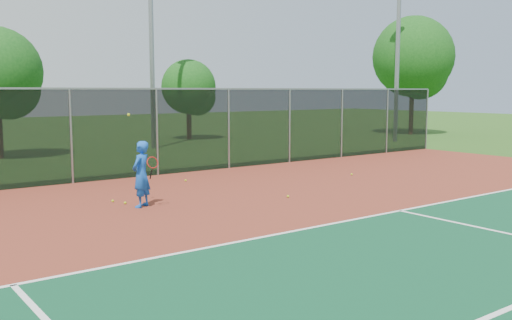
# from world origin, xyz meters

# --- Properties ---
(ground) EXTENTS (120.00, 120.00, 0.00)m
(ground) POSITION_xyz_m (0.00, 0.00, 0.00)
(ground) COLOR #265117
(ground) RESTS_ON ground
(court_apron) EXTENTS (30.00, 20.00, 0.02)m
(court_apron) POSITION_xyz_m (0.00, 2.00, 0.01)
(court_apron) COLOR maroon
(court_apron) RESTS_ON ground
(fence_back) EXTENTS (30.00, 0.06, 3.03)m
(fence_back) POSITION_xyz_m (0.00, 12.00, 1.56)
(fence_back) COLOR black
(fence_back) RESTS_ON court_apron
(tennis_player) EXTENTS (0.73, 0.75, 2.38)m
(tennis_player) POSITION_xyz_m (-2.86, 7.24, 0.86)
(tennis_player) COLOR blue
(tennis_player) RESTS_ON court_apron
(practice_ball_1) EXTENTS (0.07, 0.07, 0.07)m
(practice_ball_1) POSITION_xyz_m (-3.21, 8.27, 0.06)
(practice_ball_1) COLOR #B1CE17
(practice_ball_1) RESTS_ON court_apron
(practice_ball_2) EXTENTS (0.07, 0.07, 0.07)m
(practice_ball_2) POSITION_xyz_m (0.93, 6.00, 0.06)
(practice_ball_2) COLOR #B1CE17
(practice_ball_2) RESTS_ON court_apron
(practice_ball_3) EXTENTS (0.07, 0.07, 0.07)m
(practice_ball_3) POSITION_xyz_m (5.38, 7.88, 0.06)
(practice_ball_3) COLOR #B1CE17
(practice_ball_3) RESTS_ON court_apron
(practice_ball_4) EXTENTS (0.07, 0.07, 0.07)m
(practice_ball_4) POSITION_xyz_m (-3.06, 7.83, 0.06)
(practice_ball_4) COLOR #B1CE17
(practice_ball_4) RESTS_ON court_apron
(practice_ball_5) EXTENTS (0.07, 0.07, 0.07)m
(practice_ball_5) POSITION_xyz_m (0.06, 10.15, 0.06)
(practice_ball_5) COLOR #B1CE17
(practice_ball_5) RESTS_ON court_apron
(floodlight_ne) EXTENTS (0.90, 0.40, 13.36)m
(floodlight_ne) POSITION_xyz_m (17.19, 15.78, 7.47)
(floodlight_ne) COLOR gray
(floodlight_ne) RESTS_ON ground
(tree_back_mid) EXTENTS (3.28, 3.28, 4.82)m
(tree_back_mid) POSITION_xyz_m (8.40, 24.13, 3.02)
(tree_back_mid) COLOR #3C2216
(tree_back_mid) RESTS_ON ground
(tree_back_right) EXTENTS (5.36, 5.36, 7.88)m
(tree_back_right) POSITION_xyz_m (22.46, 18.67, 4.95)
(tree_back_right) COLOR #3C2216
(tree_back_right) RESTS_ON ground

